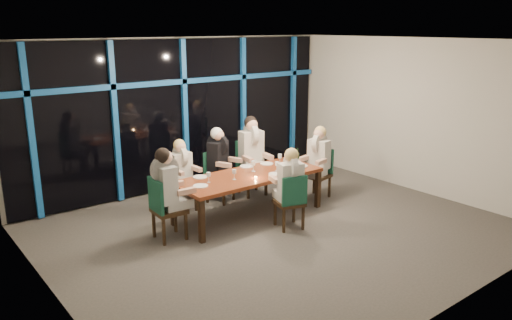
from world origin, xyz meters
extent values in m
plane|color=#544F4A|center=(0.00, 0.00, 0.00)|extent=(7.00, 7.00, 0.00)
cube|color=beige|center=(0.00, 3.00, 1.50)|extent=(7.00, 0.04, 3.00)
cube|color=beige|center=(0.00, -3.00, 1.50)|extent=(7.00, 0.04, 3.00)
cube|color=beige|center=(-3.50, 0.00, 1.50)|extent=(0.04, 6.00, 3.00)
cube|color=beige|center=(3.50, 0.00, 1.50)|extent=(0.04, 6.00, 3.00)
cube|color=white|center=(0.00, 0.00, 3.00)|extent=(7.00, 6.00, 0.04)
cube|color=black|center=(0.00, 2.94, 1.50)|extent=(6.86, 0.04, 2.94)
cube|color=#135199|center=(-2.90, 2.89, 1.50)|extent=(0.10, 0.10, 2.94)
cube|color=#135199|center=(-1.45, 2.89, 1.50)|extent=(0.10, 0.10, 2.94)
cube|color=#135199|center=(0.00, 2.89, 1.50)|extent=(0.10, 0.10, 2.94)
cube|color=#135199|center=(1.45, 2.89, 1.50)|extent=(0.10, 0.10, 2.94)
cube|color=#135199|center=(2.90, 2.89, 1.50)|extent=(0.10, 0.10, 2.94)
cube|color=#135199|center=(0.00, 2.89, 2.16)|extent=(6.86, 0.10, 0.10)
cube|color=#FF2D14|center=(1.10, 3.25, 2.15)|extent=(0.60, 0.05, 0.35)
cube|color=brown|center=(0.00, 0.80, 0.72)|extent=(2.60, 1.00, 0.06)
cube|color=black|center=(-1.24, 0.36, 0.34)|extent=(0.08, 0.08, 0.69)
cube|color=black|center=(1.24, 0.36, 0.34)|extent=(0.08, 0.08, 0.69)
cube|color=black|center=(-1.24, 1.24, 0.34)|extent=(0.08, 0.08, 0.69)
cube|color=black|center=(1.24, 1.24, 0.34)|extent=(0.08, 0.08, 0.69)
cube|color=#301E10|center=(-0.77, 1.73, 0.41)|extent=(0.43, 0.43, 0.05)
cube|color=#1A543D|center=(-0.78, 1.92, 0.66)|extent=(0.41, 0.06, 0.46)
cube|color=#301E10|center=(-0.93, 1.56, 0.19)|extent=(0.04, 0.04, 0.38)
cube|color=#301E10|center=(-0.60, 1.58, 0.19)|extent=(0.04, 0.04, 0.38)
cube|color=#301E10|center=(-0.94, 1.89, 0.19)|extent=(0.04, 0.04, 0.38)
cube|color=#301E10|center=(-0.61, 1.90, 0.19)|extent=(0.04, 0.04, 0.38)
cube|color=#301E10|center=(0.03, 1.72, 0.45)|extent=(0.59, 0.59, 0.06)
cube|color=#1A543D|center=(-0.05, 1.90, 0.72)|extent=(0.43, 0.23, 0.50)
cube|color=#301E10|center=(-0.06, 1.48, 0.21)|extent=(0.05, 0.05, 0.42)
cube|color=#301E10|center=(0.27, 1.63, 0.21)|extent=(0.05, 0.05, 0.42)
cube|color=#301E10|center=(-0.21, 1.81, 0.21)|extent=(0.05, 0.05, 0.42)
cube|color=#301E10|center=(0.12, 1.96, 0.21)|extent=(0.05, 0.05, 0.42)
cube|color=#301E10|center=(0.76, 1.67, 0.49)|extent=(0.56, 0.56, 0.07)
cube|color=#1A543D|center=(0.79, 1.89, 0.78)|extent=(0.49, 0.13, 0.54)
cube|color=#301E10|center=(0.53, 1.51, 0.23)|extent=(0.05, 0.05, 0.46)
cube|color=#301E10|center=(0.92, 1.45, 0.23)|extent=(0.05, 0.05, 0.46)
cube|color=#301E10|center=(0.59, 1.90, 0.23)|extent=(0.05, 0.05, 0.46)
cube|color=#301E10|center=(0.98, 1.84, 0.23)|extent=(0.05, 0.05, 0.46)
cube|color=#301E10|center=(-1.55, 0.79, 0.46)|extent=(0.49, 0.49, 0.06)
cube|color=#1A543D|center=(-1.76, 0.81, 0.74)|extent=(0.08, 0.46, 0.51)
cube|color=#301E10|center=(-1.38, 0.60, 0.22)|extent=(0.04, 0.04, 0.43)
cube|color=#301E10|center=(-1.36, 0.97, 0.22)|extent=(0.04, 0.04, 0.43)
cube|color=#301E10|center=(-1.75, 0.62, 0.22)|extent=(0.04, 0.04, 0.43)
cube|color=#301E10|center=(-1.72, 0.99, 0.22)|extent=(0.04, 0.04, 0.43)
cube|color=#301E10|center=(1.61, 0.75, 0.44)|extent=(0.53, 0.53, 0.06)
cube|color=#1A543D|center=(1.80, 0.79, 0.70)|extent=(0.14, 0.44, 0.49)
cube|color=#301E10|center=(1.40, 0.88, 0.21)|extent=(0.05, 0.05, 0.41)
cube|color=#301E10|center=(1.47, 0.54, 0.21)|extent=(0.05, 0.05, 0.41)
cube|color=#301E10|center=(1.74, 0.96, 0.21)|extent=(0.05, 0.05, 0.41)
cube|color=#301E10|center=(1.82, 0.61, 0.21)|extent=(0.05, 0.05, 0.41)
cube|color=#301E10|center=(0.20, -0.02, 0.43)|extent=(0.53, 0.53, 0.06)
cube|color=#1A543D|center=(0.14, -0.20, 0.69)|extent=(0.42, 0.17, 0.48)
cube|color=#301E10|center=(0.41, 0.10, 0.20)|extent=(0.05, 0.05, 0.40)
cube|color=#301E10|center=(0.08, 0.19, 0.20)|extent=(0.05, 0.05, 0.40)
cube|color=#301E10|center=(0.31, -0.23, 0.20)|extent=(0.05, 0.05, 0.40)
cube|color=#301E10|center=(-0.01, -0.13, 0.20)|extent=(0.05, 0.05, 0.40)
cube|color=silver|center=(-0.76, 1.62, 0.50)|extent=(0.34, 0.40, 0.13)
cube|color=silver|center=(-0.77, 1.77, 0.80)|extent=(0.37, 0.23, 0.51)
cylinder|color=silver|center=(-0.77, 1.77, 1.01)|extent=(0.11, 0.39, 0.38)
sphere|color=tan|center=(-0.77, 1.75, 1.17)|extent=(0.19, 0.19, 0.19)
sphere|color=tan|center=(-0.77, 1.79, 1.20)|extent=(0.21, 0.21, 0.21)
cube|color=tan|center=(-0.94, 1.54, 0.79)|extent=(0.08, 0.28, 0.07)
cube|color=tan|center=(-0.58, 1.56, 0.79)|extent=(0.08, 0.28, 0.07)
cube|color=black|center=(0.08, 1.61, 0.55)|extent=(0.50, 0.53, 0.14)
cube|color=black|center=(0.02, 1.76, 0.88)|extent=(0.46, 0.38, 0.56)
cylinder|color=black|center=(0.02, 1.76, 1.09)|extent=(0.26, 0.42, 0.42)
sphere|color=tan|center=(0.02, 1.74, 1.27)|extent=(0.21, 0.21, 0.21)
sphere|color=silver|center=(0.01, 1.78, 1.30)|extent=(0.23, 0.23, 0.23)
cube|color=tan|center=(-0.07, 1.46, 0.79)|extent=(0.20, 0.30, 0.08)
cube|color=tan|center=(0.30, 1.62, 0.79)|extent=(0.20, 0.30, 0.08)
cube|color=silver|center=(0.73, 1.55, 0.60)|extent=(0.46, 0.51, 0.15)
cube|color=silver|center=(0.76, 1.72, 0.96)|extent=(0.47, 0.33, 0.61)
cylinder|color=silver|center=(0.76, 1.72, 1.20)|extent=(0.18, 0.47, 0.46)
sphere|color=tan|center=(0.76, 1.70, 1.39)|extent=(0.23, 0.23, 0.23)
sphere|color=black|center=(0.77, 1.74, 1.42)|extent=(0.25, 0.25, 0.25)
cube|color=tan|center=(0.51, 1.50, 0.79)|extent=(0.14, 0.34, 0.09)
cube|color=tan|center=(0.94, 1.43, 0.79)|extent=(0.14, 0.34, 0.09)
cube|color=black|center=(-1.43, 0.79, 0.57)|extent=(0.45, 0.40, 0.14)
cube|color=black|center=(-1.59, 0.80, 0.90)|extent=(0.27, 0.43, 0.58)
cylinder|color=black|center=(-1.59, 0.80, 1.13)|extent=(0.44, 0.13, 0.43)
sphere|color=tan|center=(-1.57, 0.80, 1.32)|extent=(0.22, 0.22, 0.22)
sphere|color=black|center=(-1.61, 0.80, 1.35)|extent=(0.24, 0.24, 0.24)
cube|color=tan|center=(-1.36, 0.58, 0.79)|extent=(0.31, 0.10, 0.08)
cube|color=tan|center=(-1.33, 0.99, 0.79)|extent=(0.31, 0.10, 0.08)
cube|color=silver|center=(1.49, 0.72, 0.54)|extent=(0.48, 0.43, 0.14)
cube|color=silver|center=(1.64, 0.75, 0.86)|extent=(0.31, 0.43, 0.55)
cylinder|color=silver|center=(1.64, 0.75, 1.08)|extent=(0.42, 0.18, 0.41)
sphere|color=tan|center=(1.62, 0.75, 1.25)|extent=(0.21, 0.21, 0.21)
sphere|color=tan|center=(1.66, 0.76, 1.28)|extent=(0.22, 0.22, 0.22)
cube|color=tan|center=(1.37, 0.89, 0.79)|extent=(0.30, 0.14, 0.08)
cube|color=tan|center=(1.46, 0.51, 0.79)|extent=(0.30, 0.14, 0.08)
cube|color=silver|center=(0.23, 0.09, 0.52)|extent=(0.44, 0.48, 0.13)
cube|color=silver|center=(0.19, -0.06, 0.84)|extent=(0.43, 0.33, 0.53)
cylinder|color=silver|center=(0.19, -0.06, 1.05)|extent=(0.21, 0.41, 0.40)
sphere|color=tan|center=(0.19, -0.04, 1.22)|extent=(0.20, 0.20, 0.20)
sphere|color=tan|center=(0.18, -0.07, 1.25)|extent=(0.22, 0.22, 0.22)
cube|color=tan|center=(0.44, 0.11, 0.79)|extent=(0.15, 0.30, 0.08)
cube|color=tan|center=(0.07, 0.22, 0.79)|extent=(0.15, 0.30, 0.08)
cylinder|color=white|center=(-0.75, 1.17, 0.76)|extent=(0.24, 0.24, 0.01)
cylinder|color=white|center=(0.27, 1.21, 0.76)|extent=(0.24, 0.24, 0.01)
cylinder|color=white|center=(0.66, 1.12, 0.76)|extent=(0.24, 0.24, 0.01)
cylinder|color=white|center=(-0.99, 0.76, 0.76)|extent=(0.24, 0.24, 0.01)
cylinder|color=white|center=(1.06, 0.62, 0.76)|extent=(0.24, 0.24, 0.01)
cylinder|color=white|center=(0.36, 0.52, 0.76)|extent=(0.24, 0.24, 0.01)
cylinder|color=black|center=(0.97, 0.63, 0.88)|extent=(0.08, 0.08, 0.25)
cylinder|color=black|center=(0.97, 0.63, 1.05)|extent=(0.03, 0.03, 0.09)
cylinder|color=silver|center=(0.97, 0.63, 0.88)|extent=(0.08, 0.08, 0.07)
cylinder|color=silver|center=(0.82, 0.58, 0.86)|extent=(0.12, 0.12, 0.22)
cylinder|color=silver|center=(0.89, 0.58, 0.88)|extent=(0.02, 0.02, 0.16)
cylinder|color=#FFA04C|center=(-0.04, 0.56, 0.76)|extent=(0.05, 0.05, 0.03)
cylinder|color=white|center=(-0.36, 0.72, 0.75)|extent=(0.06, 0.06, 0.01)
cylinder|color=white|center=(-0.36, 0.72, 0.80)|extent=(0.01, 0.01, 0.10)
cylinder|color=white|center=(-0.36, 0.72, 0.89)|extent=(0.07, 0.07, 0.07)
cylinder|color=silver|center=(0.18, 0.90, 0.75)|extent=(0.07, 0.07, 0.01)
cylinder|color=silver|center=(0.18, 0.90, 0.81)|extent=(0.01, 0.01, 0.11)
cylinder|color=silver|center=(0.18, 0.90, 0.90)|extent=(0.07, 0.07, 0.08)
cylinder|color=silver|center=(0.52, 0.67, 0.75)|extent=(0.06, 0.06, 0.01)
cylinder|color=silver|center=(0.52, 0.67, 0.80)|extent=(0.01, 0.01, 0.10)
cylinder|color=silver|center=(0.52, 0.67, 0.89)|extent=(0.07, 0.07, 0.07)
cylinder|color=silver|center=(-0.78, 0.85, 0.75)|extent=(0.06, 0.06, 0.01)
cylinder|color=silver|center=(-0.78, 0.85, 0.80)|extent=(0.01, 0.01, 0.10)
cylinder|color=silver|center=(-0.78, 0.85, 0.89)|extent=(0.07, 0.07, 0.07)
cylinder|color=silver|center=(0.86, 0.98, 0.75)|extent=(0.07, 0.07, 0.01)
cylinder|color=silver|center=(0.86, 0.98, 0.81)|extent=(0.01, 0.01, 0.11)
cylinder|color=silver|center=(0.86, 0.98, 0.90)|extent=(0.07, 0.07, 0.07)
camera|label=1|loc=(-4.96, -5.68, 3.22)|focal=35.00mm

